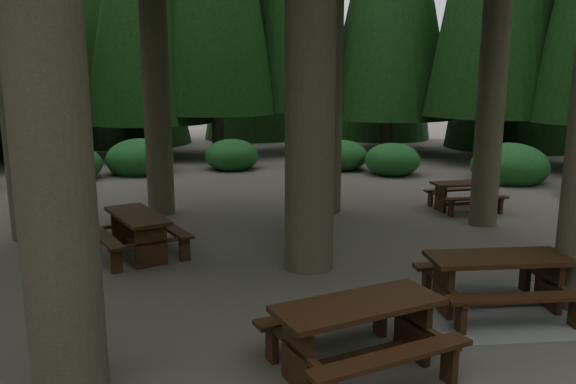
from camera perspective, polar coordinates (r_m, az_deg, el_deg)
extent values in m
plane|color=#4B443D|center=(9.58, -2.15, -8.42)|extent=(80.00, 80.00, 0.00)
cube|color=gray|center=(8.64, 20.25, -11.27)|extent=(2.79, 2.43, 0.05)
cube|color=#371D10|center=(8.38, 20.62, -6.30)|extent=(2.04, 1.07, 0.06)
cube|color=#371D10|center=(9.03, 18.67, -7.05)|extent=(1.96, 0.59, 0.05)
cube|color=#371D10|center=(7.94, 22.52, -9.90)|extent=(1.96, 0.59, 0.05)
cube|color=#371D10|center=(8.21, 15.47, -9.45)|extent=(0.18, 0.60, 0.78)
cube|color=#371D10|center=(8.19, 15.49, -9.02)|extent=(0.34, 1.56, 0.06)
cube|color=#371D10|center=(8.87, 24.99, -8.53)|extent=(0.18, 0.60, 0.78)
cube|color=#371D10|center=(8.85, 25.03, -8.14)|extent=(0.34, 1.56, 0.06)
cube|color=#371D10|center=(8.58, 20.33, -10.22)|extent=(1.61, 0.35, 0.09)
cube|color=#371D10|center=(10.74, -15.10, -2.32)|extent=(1.23, 1.98, 0.06)
cube|color=#371D10|center=(10.66, -18.18, -4.32)|extent=(0.79, 1.84, 0.05)
cube|color=#371D10|center=(11.01, -11.96, -3.50)|extent=(0.79, 1.84, 0.05)
cube|color=#371D10|center=(10.17, -13.73, -5.38)|extent=(0.56, 0.25, 0.74)
cube|color=#371D10|center=(10.15, -13.74, -5.05)|extent=(1.45, 0.52, 0.06)
cube|color=#371D10|center=(11.53, -16.11, -3.50)|extent=(0.56, 0.25, 0.74)
cube|color=#371D10|center=(11.51, -16.12, -3.20)|extent=(1.45, 0.52, 0.06)
cube|color=#371D10|center=(10.89, -14.94, -5.32)|extent=(0.53, 1.50, 0.08)
cube|color=#371D10|center=(14.70, 17.58, 0.85)|extent=(1.67, 0.73, 0.05)
cube|color=#371D10|center=(15.22, 16.52, 0.22)|extent=(1.65, 0.32, 0.05)
cube|color=#371D10|center=(14.29, 18.58, -0.62)|extent=(1.65, 0.32, 0.05)
cube|color=#371D10|center=(14.46, 15.24, -0.62)|extent=(0.10, 0.50, 0.65)
cube|color=#371D10|center=(14.45, 15.25, -0.41)|extent=(0.14, 1.32, 0.05)
cube|color=#371D10|center=(15.10, 19.67, -0.38)|extent=(0.10, 0.50, 0.65)
cube|color=#371D10|center=(15.09, 19.68, -0.18)|extent=(0.14, 1.32, 0.05)
cube|color=#371D10|center=(14.80, 17.46, -1.12)|extent=(1.37, 0.15, 0.07)
cube|color=#371D10|center=(6.38, 7.21, -11.32)|extent=(2.03, 1.11, 0.06)
cube|color=#371D10|center=(7.00, 4.19, -11.97)|extent=(1.93, 0.64, 0.05)
cube|color=#371D10|center=(6.05, 10.61, -16.14)|extent=(1.93, 0.64, 0.05)
cube|color=#371D10|center=(6.20, 0.94, -16.18)|extent=(0.20, 0.59, 0.77)
cube|color=#371D10|center=(6.17, 0.94, -15.66)|extent=(0.39, 1.53, 0.06)
cube|color=#371D10|center=(6.97, 12.53, -13.20)|extent=(0.20, 0.59, 0.77)
cube|color=#371D10|center=(6.95, 12.55, -12.72)|extent=(0.39, 1.53, 0.06)
cube|color=#371D10|center=(6.64, 7.07, -16.16)|extent=(1.59, 0.40, 0.09)
ellipsoid|color=#1C532A|center=(19.27, 21.55, 2.16)|extent=(2.42, 2.42, 1.49)
ellipsoid|color=#1C532A|center=(19.62, 10.54, 2.93)|extent=(1.90, 1.90, 1.17)
ellipsoid|color=#1C532A|center=(20.46, 5.48, 3.42)|extent=(1.84, 1.84, 1.13)
ellipsoid|color=#1C532A|center=(20.51, -5.72, 3.43)|extent=(1.95, 1.95, 1.20)
ellipsoid|color=#1C532A|center=(20.20, -14.80, 2.98)|extent=(2.31, 2.31, 1.42)
ellipsoid|color=#1C532A|center=(19.67, -21.07, 2.37)|extent=(1.93, 1.93, 1.19)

